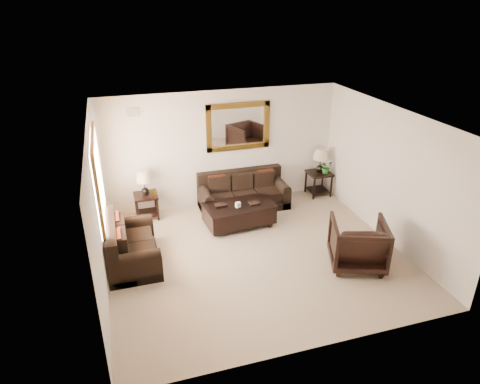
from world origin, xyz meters
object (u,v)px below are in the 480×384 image
object	(u,v)px
loveseat	(129,248)
end_table_right	(320,165)
sofa	(243,195)
armchair	(358,241)
coffee_table	(239,212)
end_table_left	(145,187)

from	to	relation	value
loveseat	end_table_right	xyz separation A→B (m)	(4.73, 1.73, 0.47)
sofa	loveseat	xyz separation A→B (m)	(-2.72, -1.64, 0.02)
loveseat	end_table_right	size ratio (longest dim) A/B	1.28
sofa	armchair	bearing A→B (deg)	-66.29
end_table_right	armchair	distance (m)	3.11
coffee_table	sofa	bearing A→B (deg)	62.15
end_table_right	loveseat	bearing A→B (deg)	-159.91
end_table_right	armchair	world-z (taller)	end_table_right
coffee_table	armchair	xyz separation A→B (m)	(1.64, -2.07, 0.18)
end_table_right	coffee_table	size ratio (longest dim) A/B	0.78
sofa	loveseat	world-z (taller)	loveseat
sofa	armchair	size ratio (longest dim) A/B	2.06
armchair	loveseat	bearing A→B (deg)	3.31
armchair	end_table_left	bearing A→B (deg)	-19.72
sofa	loveseat	bearing A→B (deg)	-148.96
sofa	armchair	xyz separation A→B (m)	(1.28, -2.92, 0.19)
loveseat	end_table_right	distance (m)	5.05
end_table_left	end_table_right	bearing A→B (deg)	-0.22
end_table_right	sofa	bearing A→B (deg)	-177.42
end_table_left	armchair	xyz separation A→B (m)	(3.51, -3.03, -0.24)
end_table_right	coffee_table	distance (m)	2.59
end_table_left	coffee_table	size ratio (longest dim) A/B	0.74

